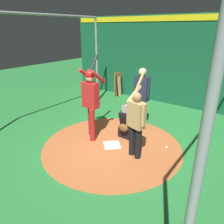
% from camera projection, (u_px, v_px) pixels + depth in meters
% --- Properties ---
extents(ground_plane, '(25.81, 25.81, 0.00)m').
position_uv_depth(ground_plane, '(112.00, 145.00, 5.65)').
color(ground_plane, '#287A38').
extents(dirt_circle, '(3.61, 3.61, 0.01)m').
position_uv_depth(dirt_circle, '(112.00, 145.00, 5.65)').
color(dirt_circle, '#B76033').
rests_on(dirt_circle, ground).
extents(home_plate, '(0.59, 0.59, 0.01)m').
position_uv_depth(home_plate, '(112.00, 145.00, 5.64)').
color(home_plate, white).
rests_on(home_plate, dirt_circle).
extents(batter, '(0.68, 0.49, 2.23)m').
position_uv_depth(batter, '(91.00, 97.00, 5.65)').
color(batter, maroon).
rests_on(batter, ground).
extents(catcher, '(0.58, 0.40, 0.98)m').
position_uv_depth(catcher, '(127.00, 124.00, 5.97)').
color(catcher, black).
rests_on(catcher, ground).
extents(umpire, '(0.23, 0.49, 1.85)m').
position_uv_depth(umpire, '(141.00, 95.00, 6.28)').
color(umpire, '#4C4C51').
rests_on(umpire, ground).
extents(visitor, '(0.62, 0.51, 1.97)m').
position_uv_depth(visitor, '(136.00, 121.00, 4.87)').
color(visitor, black).
rests_on(visitor, ground).
extents(back_wall, '(0.22, 9.81, 3.36)m').
position_uv_depth(back_wall, '(177.00, 61.00, 8.13)').
color(back_wall, '#145133').
rests_on(back_wall, ground).
extents(cage_frame, '(5.29, 5.44, 3.28)m').
position_uv_depth(cage_frame, '(112.00, 59.00, 4.82)').
color(cage_frame, gray).
rests_on(cage_frame, ground).
extents(bat_rack, '(0.82, 0.18, 1.05)m').
position_uv_depth(bat_rack, '(120.00, 84.00, 9.73)').
color(bat_rack, olive).
rests_on(bat_rack, ground).
extents(baseball_0, '(0.07, 0.07, 0.07)m').
position_uv_depth(baseball_0, '(94.00, 127.00, 6.59)').
color(baseball_0, white).
rests_on(baseball_0, dirt_circle).
extents(baseball_1, '(0.07, 0.07, 0.07)m').
position_uv_depth(baseball_1, '(166.00, 147.00, 5.48)').
color(baseball_1, white).
rests_on(baseball_1, dirt_circle).
extents(baseball_2, '(0.07, 0.07, 0.07)m').
position_uv_depth(baseball_2, '(122.00, 123.00, 6.84)').
color(baseball_2, white).
rests_on(baseball_2, dirt_circle).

